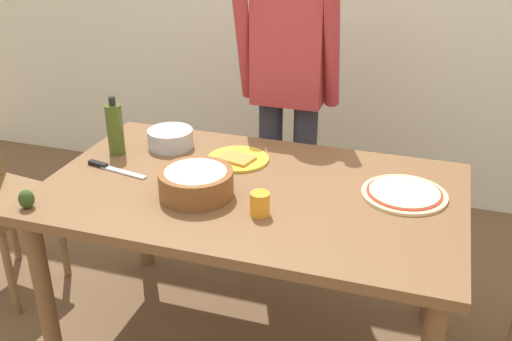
{
  "coord_description": "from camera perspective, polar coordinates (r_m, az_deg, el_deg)",
  "views": [
    {
      "loc": [
        0.64,
        -1.92,
        1.81
      ],
      "look_at": [
        0.0,
        0.05,
        0.81
      ],
      "focal_mm": 41.55,
      "sensor_mm": 36.0,
      "label": 1
    }
  ],
  "objects": [
    {
      "name": "ground",
      "position": [
        2.71,
        -0.34,
        -16.06
      ],
      "size": [
        8.0,
        8.0,
        0.0
      ],
      "primitive_type": "plane",
      "color": "brown"
    },
    {
      "name": "dining_table",
      "position": [
        2.32,
        -0.38,
        -3.65
      ],
      "size": [
        1.6,
        0.96,
        0.76
      ],
      "color": "brown",
      "rests_on": "ground"
    },
    {
      "name": "person_cook",
      "position": [
        2.9,
        3.19,
        8.28
      ],
      "size": [
        0.49,
        0.25,
        1.62
      ],
      "color": "#2D2D38",
      "rests_on": "ground"
    },
    {
      "name": "pizza_raw_on_board",
      "position": [
        2.28,
        14.08,
        -2.16
      ],
      "size": [
        0.32,
        0.32,
        0.02
      ],
      "color": "beige",
      "rests_on": "dining_table"
    },
    {
      "name": "plate_with_slice",
      "position": [
        2.49,
        -1.77,
        1.12
      ],
      "size": [
        0.26,
        0.26,
        0.02
      ],
      "color": "gold",
      "rests_on": "dining_table"
    },
    {
      "name": "popcorn_bowl",
      "position": [
        2.2,
        -5.81,
        -0.95
      ],
      "size": [
        0.28,
        0.28,
        0.11
      ],
      "color": "brown",
      "rests_on": "dining_table"
    },
    {
      "name": "mixing_bowl_steel",
      "position": [
        2.64,
        -8.24,
        3.08
      ],
      "size": [
        0.2,
        0.2,
        0.08
      ],
      "color": "#B7B7BC",
      "rests_on": "dining_table"
    },
    {
      "name": "olive_oil_bottle",
      "position": [
        2.59,
        -13.41,
        3.93
      ],
      "size": [
        0.07,
        0.07,
        0.26
      ],
      "color": "#47561E",
      "rests_on": "dining_table"
    },
    {
      "name": "cup_orange",
      "position": [
        2.08,
        0.38,
        -3.22
      ],
      "size": [
        0.07,
        0.07,
        0.08
      ],
      "primitive_type": "cylinder",
      "color": "orange",
      "rests_on": "dining_table"
    },
    {
      "name": "chef_knife",
      "position": [
        2.49,
        -13.89,
        0.25
      ],
      "size": [
        0.29,
        0.08,
        0.02
      ],
      "color": "silver",
      "rests_on": "dining_table"
    },
    {
      "name": "avocado",
      "position": [
        2.28,
        -21.23,
        -2.57
      ],
      "size": [
        0.06,
        0.06,
        0.07
      ],
      "primitive_type": "ellipsoid",
      "color": "#2D4219",
      "rests_on": "dining_table"
    }
  ]
}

